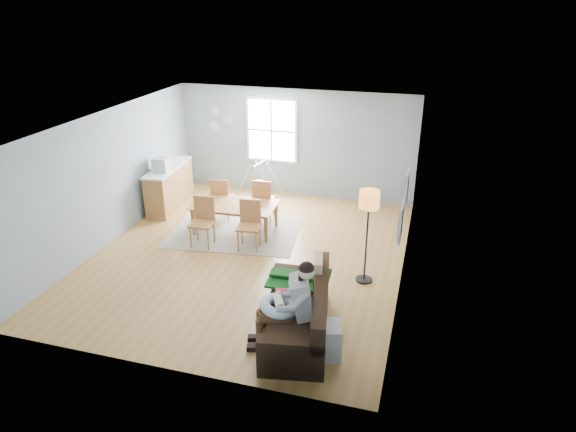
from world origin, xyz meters
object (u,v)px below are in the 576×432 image
(floor_lamp, at_px, (369,207))
(baby_swing, at_px, (259,184))
(toddler, at_px, (297,284))
(chair_sw, at_px, (203,218))
(monitor, at_px, (161,164))
(dining_table, at_px, (235,218))
(storage_cube, at_px, (324,340))
(father, at_px, (290,302))
(chair_nw, at_px, (221,195))
(sofa, at_px, (301,316))
(chair_se, at_px, (250,221))
(chair_ne, at_px, (263,197))
(counter, at_px, (170,186))

(floor_lamp, xyz_separation_m, baby_swing, (-3.11, 3.19, -1.02))
(toddler, distance_m, chair_sw, 3.42)
(floor_lamp, relative_size, baby_swing, 1.58)
(toddler, xyz_separation_m, monitor, (-4.19, 3.53, 0.44))
(dining_table, bearing_deg, storage_cube, -54.69)
(father, bearing_deg, chair_nw, 124.52)
(father, xyz_separation_m, toddler, (-0.04, 0.51, -0.01))
(sofa, height_order, chair_sw, chair_sw)
(storage_cube, distance_m, chair_sw, 4.25)
(chair_sw, bearing_deg, storage_cube, -41.77)
(floor_lamp, distance_m, baby_swing, 4.57)
(chair_sw, xyz_separation_m, baby_swing, (0.31, 2.62, -0.16))
(chair_nw, distance_m, baby_swing, 1.38)
(storage_cube, bearing_deg, dining_table, 127.88)
(storage_cube, xyz_separation_m, chair_sw, (-3.16, 2.82, 0.33))
(dining_table, relative_size, monitor, 5.10)
(sofa, bearing_deg, baby_swing, 115.49)
(father, height_order, chair_sw, father)
(chair_nw, bearing_deg, chair_sw, -82.85)
(chair_se, distance_m, chair_ne, 1.34)
(monitor, bearing_deg, chair_nw, 1.30)
(chair_ne, bearing_deg, chair_nw, -173.15)
(chair_ne, bearing_deg, sofa, -63.73)
(sofa, bearing_deg, father, -103.09)
(father, distance_m, dining_table, 4.14)
(chair_sw, relative_size, chair_se, 1.01)
(floor_lamp, distance_m, chair_nw, 4.16)
(father, xyz_separation_m, counter, (-4.27, 4.38, -0.24))
(sofa, xyz_separation_m, chair_se, (-1.74, 2.53, 0.28))
(toddler, relative_size, chair_sw, 0.88)
(father, distance_m, chair_se, 3.31)
(father, xyz_separation_m, chair_se, (-1.66, 2.85, -0.17))
(chair_se, bearing_deg, counter, 149.66)
(sofa, bearing_deg, counter, 137.02)
(floor_lamp, bearing_deg, dining_table, 156.82)
(chair_sw, relative_size, monitor, 2.89)
(counter, bearing_deg, baby_swing, 26.52)
(toddler, xyz_separation_m, chair_sw, (-2.59, 2.22, -0.15))
(toddler, height_order, counter, toddler)
(storage_cube, distance_m, counter, 6.57)
(chair_se, bearing_deg, storage_cube, -53.31)
(toddler, bearing_deg, baby_swing, 115.24)
(dining_table, distance_m, monitor, 2.25)
(dining_table, relative_size, baby_swing, 1.63)
(monitor, relative_size, baby_swing, 0.32)
(chair_nw, bearing_deg, chair_ne, 6.85)
(dining_table, xyz_separation_m, chair_ne, (0.40, 0.73, 0.26))
(toddler, xyz_separation_m, storage_cube, (0.57, -0.60, -0.48))
(toddler, distance_m, baby_swing, 5.36)
(sofa, height_order, chair_se, chair_se)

